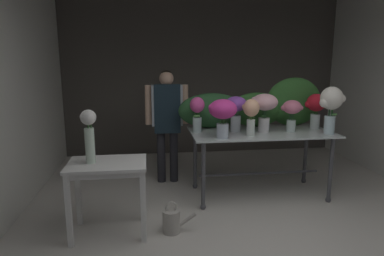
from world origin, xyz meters
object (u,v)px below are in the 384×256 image
(display_table_glass, at_px, (260,142))
(vase_blush_roses, at_px, (264,106))
(side_table_white, at_px, (108,172))
(vase_rosy_ranunculus, at_px, (292,111))
(vase_fuchsia_hydrangea, at_px, (197,112))
(florist, at_px, (167,114))
(vase_magenta_dahlias, at_px, (223,112))
(vase_ivory_snapdragons, at_px, (331,104))
(vase_crimson_lilies, at_px, (316,107))
(watering_can, at_px, (172,221))
(vase_peach_stock, at_px, (251,113))
(vase_violet_anemones, at_px, (236,109))
(vase_white_roses_tall, at_px, (89,134))

(display_table_glass, distance_m, vase_blush_roses, 0.47)
(side_table_white, distance_m, vase_rosy_ranunculus, 2.37)
(side_table_white, height_order, vase_fuchsia_hydrangea, vase_fuchsia_hydrangea)
(display_table_glass, bearing_deg, florist, 150.15)
(vase_magenta_dahlias, distance_m, vase_ivory_snapdragons, 1.36)
(vase_fuchsia_hydrangea, bearing_deg, vase_crimson_lilies, 0.25)
(side_table_white, distance_m, watering_can, 0.83)
(side_table_white, distance_m, florist, 1.62)
(side_table_white, xyz_separation_m, vase_peach_stock, (1.64, 0.55, 0.48))
(side_table_white, height_order, florist, florist)
(vase_crimson_lilies, bearing_deg, display_table_glass, -174.40)
(vase_violet_anemones, relative_size, vase_peach_stock, 1.02)
(vase_violet_anemones, bearing_deg, vase_fuchsia_hydrangea, 175.49)
(vase_crimson_lilies, distance_m, vase_blush_roses, 0.75)
(florist, height_order, vase_blush_roses, florist)
(vase_peach_stock, xyz_separation_m, vase_white_roses_tall, (-1.79, -0.55, -0.09))
(vase_peach_stock, xyz_separation_m, vase_fuchsia_hydrangea, (-0.61, 0.28, -0.02))
(vase_fuchsia_hydrangea, xyz_separation_m, vase_crimson_lilies, (1.57, 0.01, 0.03))
(vase_violet_anemones, height_order, vase_ivory_snapdragons, vase_ivory_snapdragons)
(vase_ivory_snapdragons, relative_size, watering_can, 1.65)
(vase_magenta_dahlias, bearing_deg, vase_violet_anemones, 54.20)
(vase_violet_anemones, height_order, vase_peach_stock, vase_violet_anemones)
(display_table_glass, xyz_separation_m, vase_crimson_lilies, (0.76, 0.07, 0.43))
(vase_magenta_dahlias, bearing_deg, vase_fuchsia_hydrangea, 123.88)
(vase_magenta_dahlias, bearing_deg, vase_peach_stock, 12.97)
(vase_peach_stock, bearing_deg, vase_rosy_ranunculus, 15.00)
(vase_peach_stock, distance_m, vase_fuchsia_hydrangea, 0.67)
(florist, distance_m, vase_fuchsia_hydrangea, 0.70)
(vase_rosy_ranunculus, xyz_separation_m, vase_blush_roses, (-0.35, 0.02, 0.07))
(vase_white_roses_tall, bearing_deg, side_table_white, 0.15)
(vase_crimson_lilies, bearing_deg, vase_white_roses_tall, -163.04)
(florist, bearing_deg, display_table_glass, -29.85)
(vase_violet_anemones, xyz_separation_m, watering_can, (-0.88, -0.87, -1.02))
(vase_fuchsia_hydrangea, height_order, vase_blush_roses, vase_blush_roses)
(display_table_glass, bearing_deg, vase_blush_roses, -63.12)
(vase_violet_anemones, bearing_deg, vase_peach_stock, -63.07)
(display_table_glass, distance_m, vase_rosy_ranunculus, 0.55)
(vase_white_roses_tall, bearing_deg, vase_violet_anemones, 25.53)
(display_table_glass, height_order, vase_crimson_lilies, vase_crimson_lilies)
(side_table_white, distance_m, vase_blush_roses, 2.07)
(display_table_glass, relative_size, vase_magenta_dahlias, 3.94)
(florist, bearing_deg, vase_fuchsia_hydrangea, -59.86)
(vase_ivory_snapdragons, relative_size, vase_fuchsia_hydrangea, 1.30)
(vase_magenta_dahlias, relative_size, vase_blush_roses, 0.94)
(display_table_glass, xyz_separation_m, vase_peach_stock, (-0.20, -0.21, 0.41))
(vase_white_roses_tall, bearing_deg, florist, 59.54)
(vase_magenta_dahlias, height_order, vase_fuchsia_hydrangea, vase_magenta_dahlias)
(vase_rosy_ranunculus, bearing_deg, display_table_glass, 171.00)
(vase_peach_stock, bearing_deg, vase_violet_anemones, 116.93)
(side_table_white, height_order, vase_violet_anemones, vase_violet_anemones)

